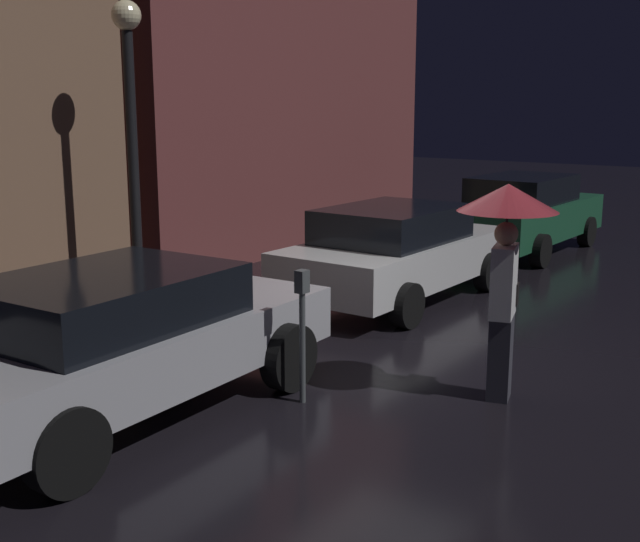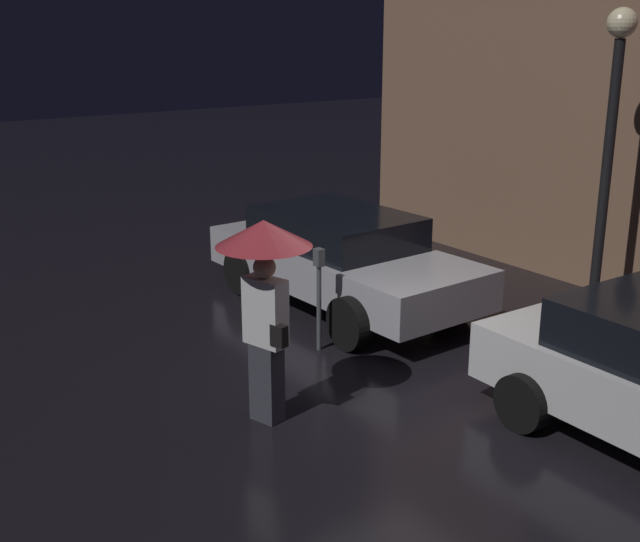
# 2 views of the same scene
# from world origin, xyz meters

# --- Properties ---
(ground_plane) EXTENTS (60.00, 60.00, 0.00)m
(ground_plane) POSITION_xyz_m (0.00, 0.00, 0.00)
(ground_plane) COLOR black
(parked_car_silver) EXTENTS (4.47, 2.06, 1.38)m
(parked_car_silver) POSITION_xyz_m (-2.86, 1.39, 0.74)
(parked_car_silver) COLOR #B7B7BF
(parked_car_silver) RESTS_ON ground
(pedestrian_with_umbrella) EXTENTS (0.96, 0.96, 2.14)m
(pedestrian_with_umbrella) POSITION_xyz_m (-0.42, -1.38, 1.61)
(pedestrian_with_umbrella) COLOR #383842
(pedestrian_with_umbrella) RESTS_ON ground
(parking_meter) EXTENTS (0.12, 0.10, 1.33)m
(parking_meter) POSITION_xyz_m (-1.65, 0.14, 0.82)
(parking_meter) COLOR #4C5154
(parking_meter) RESTS_ON ground
(street_lamp_near) EXTENTS (0.38, 0.38, 4.17)m
(street_lamp_near) POSITION_xyz_m (-0.35, 3.89, 2.78)
(street_lamp_near) COLOR black
(street_lamp_near) RESTS_ON ground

